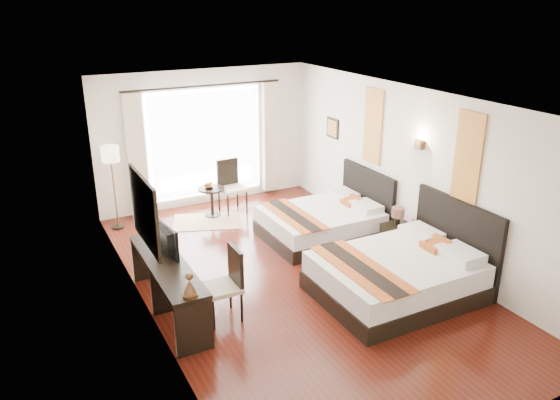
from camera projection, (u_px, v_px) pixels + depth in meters
name	position (u px, v px, depth m)	size (l,w,h in m)	color
floor	(292.00, 277.00, 8.57)	(4.50, 7.50, 0.01)	#351409
ceiling	(294.00, 99.00, 7.58)	(4.50, 7.50, 0.02)	white
wall_headboard	(411.00, 172.00, 9.05)	(0.01, 7.50, 2.80)	silver
wall_desk	(142.00, 220.00, 7.10)	(0.01, 7.50, 2.80)	silver
wall_window	(205.00, 138.00, 11.18)	(4.50, 0.01, 2.80)	silver
wall_entry	(491.00, 317.00, 4.97)	(4.50, 0.01, 2.80)	silver
window_glass	(205.00, 143.00, 11.20)	(2.40, 0.02, 2.20)	white
sheer_curtain	(206.00, 144.00, 11.15)	(2.30, 0.02, 2.10)	white
drape_left	(136.00, 154.00, 10.50)	(0.35, 0.14, 2.35)	beige
drape_right	(271.00, 137.00, 11.76)	(0.35, 0.14, 2.35)	beige
art_panel_near	(468.00, 158.00, 7.87)	(0.03, 0.50, 1.35)	#8F4214
art_panel_far	(373.00, 126.00, 9.75)	(0.03, 0.50, 1.35)	#8F4214
wall_sconce	(420.00, 145.00, 8.67)	(0.10, 0.14, 0.14)	#4E321C
mirror_frame	(144.00, 211.00, 7.00)	(0.04, 1.25, 0.95)	black
mirror_glass	(146.00, 211.00, 7.01)	(0.01, 1.12, 0.82)	white
bed_near	(401.00, 273.00, 7.97)	(2.29, 1.79, 1.29)	black
bed_far	(325.00, 221.00, 9.91)	(2.06, 1.60, 1.16)	black
nightstand	(400.00, 241.00, 9.15)	(0.46, 0.57, 0.55)	black
table_lamp	(398.00, 214.00, 9.08)	(0.22, 0.22, 0.34)	black
vase	(410.00, 229.00, 8.92)	(0.11, 0.11, 0.12)	black
console_desk	(168.00, 287.00, 7.51)	(0.50, 2.20, 0.76)	black
television	(161.00, 240.00, 7.55)	(0.77, 0.10, 0.44)	black
bronze_figurine	(190.00, 286.00, 6.50)	(0.19, 0.19, 0.28)	#4E321C
desk_chair	(224.00, 298.00, 7.37)	(0.48, 0.48, 1.02)	beige
floor_lamp	(111.00, 159.00, 9.92)	(0.32, 0.32, 1.59)	black
side_table	(212.00, 202.00, 10.84)	(0.51, 0.51, 0.59)	black
fruit_bowl	(209.00, 187.00, 10.73)	(0.21, 0.21, 0.05)	#473119
window_chair	(232.00, 196.00, 11.06)	(0.52, 0.52, 1.07)	beige
jute_rug	(207.00, 222.00, 10.65)	(1.28, 0.87, 0.01)	tan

